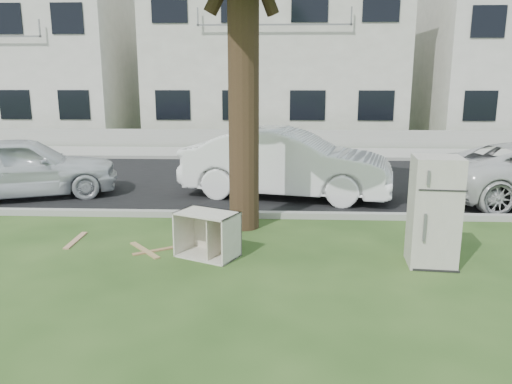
{
  "coord_description": "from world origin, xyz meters",
  "views": [
    {
      "loc": [
        0.22,
        -7.05,
        2.72
      ],
      "look_at": [
        -0.13,
        0.6,
        0.95
      ],
      "focal_mm": 35.0,
      "sensor_mm": 36.0,
      "label": 1
    }
  ],
  "objects_px": {
    "fridge": "(434,212)",
    "car_center": "(286,163)",
    "car_left": "(22,167)",
    "cabinet": "(207,234)"
  },
  "relations": [
    {
      "from": "fridge",
      "to": "car_center",
      "type": "height_order",
      "value": "fridge"
    },
    {
      "from": "fridge",
      "to": "car_center",
      "type": "bearing_deg",
      "value": 121.54
    },
    {
      "from": "cabinet",
      "to": "fridge",
      "type": "bearing_deg",
      "value": 22.62
    },
    {
      "from": "cabinet",
      "to": "car_center",
      "type": "bearing_deg",
      "value": 98.41
    },
    {
      "from": "fridge",
      "to": "car_left",
      "type": "bearing_deg",
      "value": 159.79
    },
    {
      "from": "fridge",
      "to": "car_center",
      "type": "distance_m",
      "value": 4.72
    },
    {
      "from": "fridge",
      "to": "car_center",
      "type": "relative_size",
      "value": 0.34
    },
    {
      "from": "cabinet",
      "to": "car_center",
      "type": "height_order",
      "value": "car_center"
    },
    {
      "from": "car_center",
      "to": "car_left",
      "type": "relative_size",
      "value": 1.14
    },
    {
      "from": "cabinet",
      "to": "car_left",
      "type": "xyz_separation_m",
      "value": [
        -4.79,
        3.71,
        0.36
      ]
    }
  ]
}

